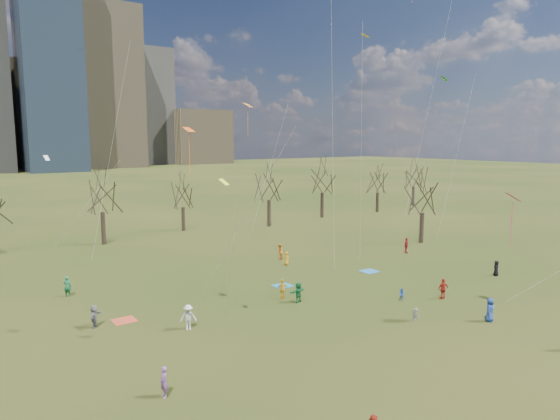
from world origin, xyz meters
TOP-DOWN VIEW (x-y plane):
  - ground at (0.00, 0.00)m, footprint 500.00×500.00m
  - bare_tree_row at (-0.09, 37.22)m, footprint 113.04×29.80m
  - blanket_teal at (0.90, 12.86)m, footprint 1.60×1.50m
  - blanket_navy at (10.73, 11.92)m, footprint 1.60×1.50m
  - blanket_crimson at (-13.43, 12.41)m, footprint 1.60×1.50m
  - person_0 at (7.95, -2.79)m, footprint 0.98×0.79m
  - person_3 at (3.72, 0.35)m, footprint 0.39×0.64m
  - person_4 at (-1.24, 9.89)m, footprint 1.04×0.71m
  - person_5 at (-0.70, 8.46)m, footprint 1.61×0.71m
  - person_6 at (19.48, 3.79)m, footprint 0.86×0.81m
  - person_7 at (-15.21, 0.59)m, footprint 0.40×0.60m
  - person_8 at (6.41, 3.98)m, footprint 0.55×0.61m
  - person_9 at (-10.35, 8.21)m, footprint 1.30×1.07m
  - person_10 at (20.00, 15.25)m, footprint 1.11×0.80m
  - person_11 at (-15.50, 12.34)m, footprint 1.28×1.44m
  - person_12 at (5.50, 18.63)m, footprint 0.57×0.77m
  - person_13 at (-15.44, 20.71)m, footprint 0.75×0.71m
  - person_14 at (6.21, 20.90)m, footprint 1.06×1.06m
  - person_16 at (9.48, 2.33)m, footprint 1.07×0.63m
  - kites_airborne at (5.36, 13.94)m, footprint 73.28×46.01m

SIDE VIEW (x-z plane):
  - ground at x=0.00m, z-range 0.00..0.00m
  - blanket_teal at x=0.90m, z-range 0.00..0.03m
  - blanket_navy at x=10.73m, z-range 0.00..0.03m
  - blanket_crimson at x=-13.43m, z-range 0.00..0.03m
  - person_3 at x=3.72m, z-range 0.00..0.96m
  - person_8 at x=6.41m, z-range 0.00..1.01m
  - person_12 at x=5.50m, z-range 0.00..1.44m
  - person_6 at x=19.48m, z-range 0.00..1.49m
  - person_11 at x=-15.50m, z-range 0.00..1.58m
  - person_7 at x=-15.21m, z-range 0.00..1.61m
  - person_4 at x=-1.24m, z-range 0.00..1.64m
  - person_5 at x=-0.70m, z-range 0.00..1.68m
  - person_16 at x=9.48m, z-range 0.00..1.71m
  - person_13 at x=-15.44m, z-range 0.00..1.72m
  - person_0 at x=7.95m, z-range 0.00..1.73m
  - person_14 at x=6.21m, z-range 0.00..1.74m
  - person_10 at x=20.00m, z-range 0.00..1.75m
  - person_9 at x=-10.35m, z-range 0.00..1.75m
  - bare_tree_row at x=-0.09m, z-range 1.37..10.87m
  - kites_airborne at x=5.36m, z-range -3.06..30.65m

